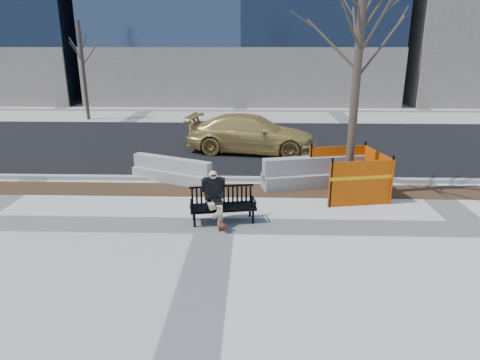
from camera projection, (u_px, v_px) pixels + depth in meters
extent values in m
plane|color=beige|center=(215.00, 226.00, 10.18)|extent=(120.00, 120.00, 0.00)
cube|color=#47301C|center=(223.00, 190.00, 12.65)|extent=(40.00, 1.20, 0.02)
cube|color=black|center=(233.00, 144.00, 18.54)|extent=(60.00, 10.40, 0.01)
cube|color=#9E9B93|center=(225.00, 179.00, 13.53)|extent=(60.00, 0.25, 0.12)
imported|color=tan|center=(252.00, 152.00, 17.15)|extent=(5.43, 2.88, 1.50)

